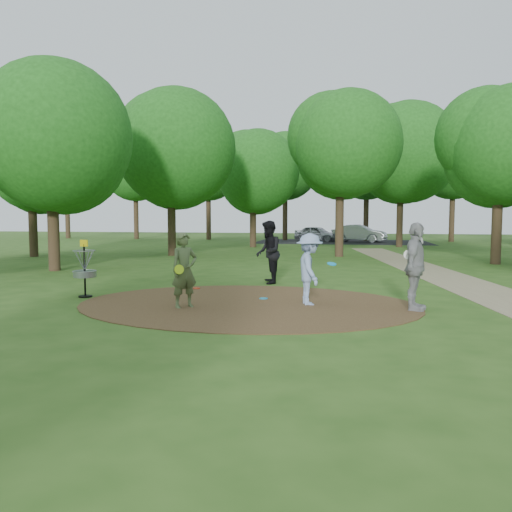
# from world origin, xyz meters

# --- Properties ---
(ground) EXTENTS (100.00, 100.00, 0.00)m
(ground) POSITION_xyz_m (0.00, 0.00, 0.00)
(ground) COLOR #2D5119
(ground) RESTS_ON ground
(dirt_clearing) EXTENTS (8.40, 8.40, 0.02)m
(dirt_clearing) POSITION_xyz_m (0.00, 0.00, 0.01)
(dirt_clearing) COLOR #47301C
(dirt_clearing) RESTS_ON ground
(footpath) EXTENTS (7.55, 39.89, 0.01)m
(footpath) POSITION_xyz_m (6.50, 2.00, 0.01)
(footpath) COLOR #8C7A5B
(footpath) RESTS_ON ground
(parking_lot) EXTENTS (14.00, 8.00, 0.01)m
(parking_lot) POSITION_xyz_m (2.00, 30.00, 0.00)
(parking_lot) COLOR black
(parking_lot) RESTS_ON ground
(player_observer_with_disc) EXTENTS (0.76, 0.77, 1.79)m
(player_observer_with_disc) POSITION_xyz_m (-1.36, -0.74, 0.90)
(player_observer_with_disc) COLOR #4F6037
(player_observer_with_disc) RESTS_ON ground
(player_throwing_with_disc) EXTENTS (1.16, 1.27, 1.75)m
(player_throwing_with_disc) POSITION_xyz_m (1.51, 0.19, 0.88)
(player_throwing_with_disc) COLOR #879FCA
(player_throwing_with_disc) RESTS_ON ground
(player_walking_with_disc) EXTENTS (0.93, 1.10, 2.02)m
(player_walking_with_disc) POSITION_xyz_m (-0.07, 3.81, 1.01)
(player_walking_with_disc) COLOR black
(player_walking_with_disc) RESTS_ON ground
(player_waiting_with_disc) EXTENTS (0.82, 1.28, 2.03)m
(player_waiting_with_disc) POSITION_xyz_m (3.94, -0.12, 1.02)
(player_waiting_with_disc) COLOR gray
(player_waiting_with_disc) RESTS_ON ground
(disc_ground_cyan) EXTENTS (0.22, 0.22, 0.02)m
(disc_ground_cyan) POSITION_xyz_m (0.28, 0.77, 0.03)
(disc_ground_cyan) COLOR #1A9BD4
(disc_ground_cyan) RESTS_ON dirt_clearing
(disc_ground_red) EXTENTS (0.22, 0.22, 0.02)m
(disc_ground_red) POSITION_xyz_m (-1.98, 2.20, 0.03)
(disc_ground_red) COLOR red
(disc_ground_red) RESTS_ON dirt_clearing
(car_left) EXTENTS (4.11, 2.78, 1.30)m
(car_left) POSITION_xyz_m (-0.09, 30.56, 0.65)
(car_left) COLOR #A7A7AE
(car_left) RESTS_ON ground
(car_right) EXTENTS (4.60, 2.66, 1.43)m
(car_right) POSITION_xyz_m (3.39, 29.76, 0.72)
(car_right) COLOR #9EA0A5
(car_right) RESTS_ON ground
(disc_golf_basket) EXTENTS (0.63, 0.63, 1.54)m
(disc_golf_basket) POSITION_xyz_m (-4.50, 0.30, 0.87)
(disc_golf_basket) COLOR black
(disc_golf_basket) RESTS_ON ground
(tree_ring) EXTENTS (37.24, 45.95, 9.72)m
(tree_ring) POSITION_xyz_m (1.85, 10.39, 5.30)
(tree_ring) COLOR #332316
(tree_ring) RESTS_ON ground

